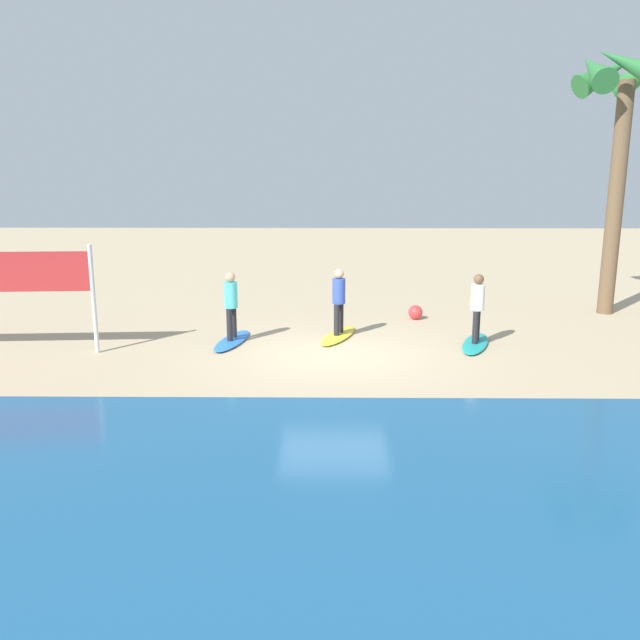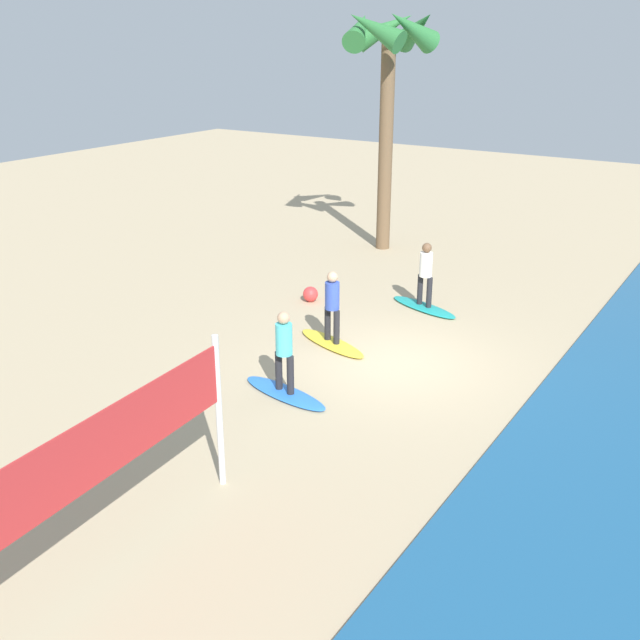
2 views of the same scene
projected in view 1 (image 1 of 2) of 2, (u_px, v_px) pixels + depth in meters
ground_plane at (334, 355)px, 15.40m from camera, size 60.00×60.00×0.00m
surfboard_teal at (475, 344)px, 16.22m from camera, size 1.21×2.17×0.09m
surfer_teal at (478, 303)px, 15.99m from camera, size 0.32×0.44×1.64m
surfboard_yellow at (339, 335)px, 16.97m from camera, size 1.23×2.17×0.09m
surfer_yellow at (339, 297)px, 16.74m from camera, size 0.32×0.44×1.64m
surfboard_blue at (232, 341)px, 16.48m from camera, size 0.94×2.17×0.09m
surfer_blue at (231, 301)px, 16.25m from camera, size 0.32×0.45×1.64m
palm_tree at (625, 100)px, 18.33m from camera, size 2.88×3.03×7.40m
beach_ball at (415, 312)px, 18.86m from camera, size 0.40×0.40×0.40m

